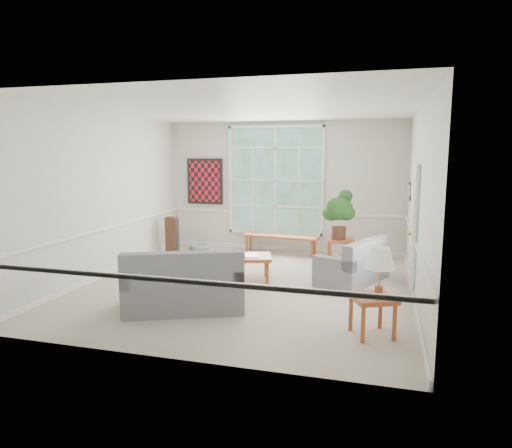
{
  "coord_description": "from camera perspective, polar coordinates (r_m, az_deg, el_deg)",
  "views": [
    {
      "loc": [
        2.2,
        -7.37,
        2.26
      ],
      "look_at": [
        0.1,
        0.2,
        1.05
      ],
      "focal_mm": 32.0,
      "sensor_mm": 36.0,
      "label": 1
    }
  ],
  "objects": [
    {
      "name": "floor",
      "position": [
        8.02,
        -1.08,
        -7.65
      ],
      "size": [
        5.5,
        6.0,
        0.01
      ],
      "primitive_type": "cube",
      "color": "#ADA495",
      "rests_on": "ground"
    },
    {
      "name": "ceiling",
      "position": [
        7.73,
        -1.15,
        14.24
      ],
      "size": [
        5.5,
        6.0,
        0.02
      ],
      "primitive_type": "cube",
      "color": "white",
      "rests_on": "ground"
    },
    {
      "name": "wall_back",
      "position": [
        10.63,
        3.53,
        4.64
      ],
      "size": [
        5.5,
        0.02,
        3.0
      ],
      "primitive_type": "cube",
      "color": "silver",
      "rests_on": "ground"
    },
    {
      "name": "wall_front",
      "position": [
        4.96,
        -11.08,
        -0.26
      ],
      "size": [
        5.5,
        0.02,
        3.0
      ],
      "primitive_type": "cube",
      "color": "silver",
      "rests_on": "ground"
    },
    {
      "name": "wall_left",
      "position": [
        8.91,
        -18.34,
        3.42
      ],
      "size": [
        0.02,
        6.0,
        3.0
      ],
      "primitive_type": "cube",
      "color": "silver",
      "rests_on": "ground"
    },
    {
      "name": "wall_right",
      "position": [
        7.43,
        19.67,
        2.37
      ],
      "size": [
        0.02,
        6.0,
        3.0
      ],
      "primitive_type": "cube",
      "color": "silver",
      "rests_on": "ground"
    },
    {
      "name": "window_back",
      "position": [
        10.63,
        2.43,
        5.46
      ],
      "size": [
        2.3,
        0.08,
        2.4
      ],
      "primitive_type": "cube",
      "color": "white",
      "rests_on": "wall_back"
    },
    {
      "name": "entry_door",
      "position": [
        8.08,
        18.93,
        -0.34
      ],
      "size": [
        0.08,
        0.9,
        2.1
      ],
      "primitive_type": "cube",
      "color": "white",
      "rests_on": "floor"
    },
    {
      "name": "door_sidelight",
      "position": [
        7.44,
        19.24,
        -0.32
      ],
      "size": [
        0.08,
        0.26,
        1.9
      ],
      "primitive_type": "cube",
      "color": "white",
      "rests_on": "wall_right"
    },
    {
      "name": "wall_art",
      "position": [
        11.15,
        -6.41,
        5.31
      ],
      "size": [
        0.9,
        0.06,
        1.1
      ],
      "primitive_type": "cube",
      "color": "maroon",
      "rests_on": "wall_back"
    },
    {
      "name": "wall_frame_near",
      "position": [
        9.17,
        18.68,
        3.85
      ],
      "size": [
        0.04,
        0.26,
        0.32
      ],
      "primitive_type": "cube",
      "color": "black",
      "rests_on": "wall_right"
    },
    {
      "name": "wall_frame_far",
      "position": [
        9.56,
        18.56,
        4.04
      ],
      "size": [
        0.04,
        0.26,
        0.32
      ],
      "primitive_type": "cube",
      "color": "black",
      "rests_on": "wall_right"
    },
    {
      "name": "loveseat_right",
      "position": [
        8.29,
        11.97,
        -4.43
      ],
      "size": [
        1.29,
        1.65,
        0.79
      ],
      "primitive_type": "cube",
      "rotation": [
        0.0,
        0.0,
        -0.42
      ],
      "color": "slate",
      "rests_on": "floor"
    },
    {
      "name": "loveseat_front",
      "position": [
        6.8,
        -9.0,
        -6.71
      ],
      "size": [
        1.91,
        1.46,
        0.92
      ],
      "primitive_type": "cube",
      "rotation": [
        0.0,
        0.0,
        0.39
      ],
      "color": "slate",
      "rests_on": "floor"
    },
    {
      "name": "coffee_table",
      "position": [
        8.3,
        -2.28,
        -5.47
      ],
      "size": [
        1.33,
        0.96,
        0.45
      ],
      "primitive_type": "cube",
      "rotation": [
        0.0,
        0.0,
        0.29
      ],
      "color": "#9C4B23",
      "rests_on": "floor"
    },
    {
      "name": "pewter_bowl",
      "position": [
        8.28,
        -2.02,
        -3.68
      ],
      "size": [
        0.36,
        0.36,
        0.07
      ],
      "primitive_type": "imported",
      "rotation": [
        0.0,
        0.0,
        0.5
      ],
      "color": "#9A9AA0",
      "rests_on": "coffee_table"
    },
    {
      "name": "window_bench",
      "position": [
        10.47,
        3.02,
        -2.58
      ],
      "size": [
        1.78,
        0.52,
        0.41
      ],
      "primitive_type": "cube",
      "rotation": [
        0.0,
        0.0,
        -0.1
      ],
      "color": "#9C4B23",
      "rests_on": "floor"
    },
    {
      "name": "end_table",
      "position": [
        9.52,
        10.48,
        -3.43
      ],
      "size": [
        0.63,
        0.63,
        0.55
      ],
      "primitive_type": "cube",
      "rotation": [
        0.0,
        0.0,
        0.16
      ],
      "color": "#9C4B23",
      "rests_on": "floor"
    },
    {
      "name": "houseplant",
      "position": [
        9.32,
        10.32,
        1.21
      ],
      "size": [
        0.7,
        0.7,
        1.02
      ],
      "primitive_type": null,
      "rotation": [
        0.0,
        0.0,
        0.2
      ],
      "color": "#224F1D",
      "rests_on": "end_table"
    },
    {
      "name": "side_table",
      "position": [
        6.01,
        14.32,
        -11.02
      ],
      "size": [
        0.67,
        0.67,
        0.51
      ],
      "primitive_type": "cube",
      "rotation": [
        0.0,
        0.0,
        0.43
      ],
      "color": "#9C4B23",
      "rests_on": "floor"
    },
    {
      "name": "table_lamp",
      "position": [
        5.81,
        15.16,
        -5.85
      ],
      "size": [
        0.5,
        0.5,
        0.63
      ],
      "primitive_type": null,
      "rotation": [
        0.0,
        0.0,
        0.57
      ],
      "color": "silver",
      "rests_on": "side_table"
    },
    {
      "name": "pet_bed",
      "position": [
        10.85,
        -7.06,
        -2.95
      ],
      "size": [
        0.55,
        0.55,
        0.14
      ],
      "primitive_type": "cylinder",
      "rotation": [
        0.0,
        0.0,
        0.18
      ],
      "color": "slate",
      "rests_on": "floor"
    },
    {
      "name": "floor_speaker",
      "position": [
        10.62,
        -10.44,
        -1.37
      ],
      "size": [
        0.27,
        0.21,
        0.84
      ],
      "primitive_type": "cube",
      "rotation": [
        0.0,
        0.0,
        0.03
      ],
      "color": "#432517",
      "rests_on": "floor"
    },
    {
      "name": "cat",
      "position": [
        8.76,
        13.05,
        -3.21
      ],
      "size": [
        0.36,
        0.3,
        0.15
      ],
      "primitive_type": "ellipsoid",
      "rotation": [
        0.0,
        0.0,
        -0.28
      ],
      "color": "black",
      "rests_on": "loveseat_right"
    }
  ]
}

